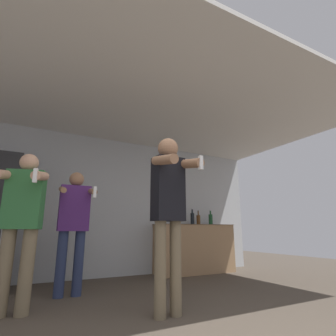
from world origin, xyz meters
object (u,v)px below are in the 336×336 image
(bottle_dark_rum, at_px, (198,219))
(person_woman_foreground, at_px, (169,203))
(bottle_short_whiskey, at_px, (211,219))
(person_spectator_back, at_px, (73,221))
(bottle_green_wine, at_px, (192,218))
(person_man_side, at_px, (22,218))

(bottle_dark_rum, height_order, person_woman_foreground, person_woman_foreground)
(bottle_short_whiskey, relative_size, bottle_dark_rum, 1.11)
(person_woman_foreground, height_order, person_spectator_back, person_woman_foreground)
(bottle_green_wine, relative_size, bottle_dark_rum, 1.08)
(person_man_side, bearing_deg, person_woman_foreground, -28.52)
(person_spectator_back, bearing_deg, bottle_dark_rum, 17.21)
(bottle_short_whiskey, bearing_deg, person_man_side, -158.59)
(bottle_green_wine, height_order, person_man_side, person_man_side)
(bottle_green_wine, height_order, person_spectator_back, person_spectator_back)
(bottle_green_wine, distance_m, person_spectator_back, 2.52)
(bottle_dark_rum, xyz_separation_m, person_man_side, (-3.13, -1.35, -0.09))
(person_woman_foreground, xyz_separation_m, person_man_side, (-1.34, 0.73, -0.16))
(bottle_dark_rum, bearing_deg, person_man_side, -156.70)
(person_woman_foreground, bearing_deg, person_spectator_back, 120.09)
(bottle_short_whiskey, distance_m, person_woman_foreground, 2.95)
(bottle_dark_rum, xyz_separation_m, person_spectator_back, (-2.54, -0.79, -0.10))
(bottle_short_whiskey, bearing_deg, person_spectator_back, -164.56)
(bottle_dark_rum, height_order, person_spectator_back, person_spectator_back)
(bottle_green_wine, height_order, bottle_short_whiskey, bottle_short_whiskey)
(bottle_green_wine, distance_m, bottle_short_whiskey, 0.45)
(bottle_dark_rum, xyz_separation_m, person_woman_foreground, (-1.79, -2.08, 0.06))
(bottle_green_wine, distance_m, bottle_dark_rum, 0.15)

